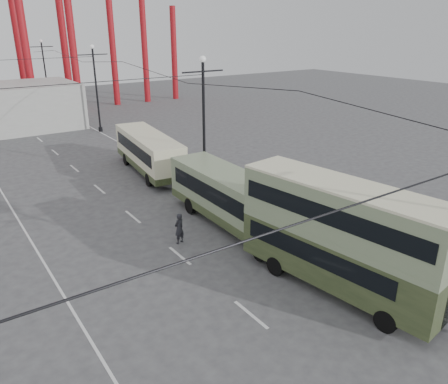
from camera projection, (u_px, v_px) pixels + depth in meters
ground at (342, 362)px, 15.53m from camera, size 160.00×160.00×0.00m
road_markings at (113, 198)px, 30.20m from camera, size 12.52×120.00×0.01m
lamp_post_mid at (204, 125)px, 30.66m from camera, size 3.20×0.44×9.32m
lamp_post_far at (96, 89)px, 47.56m from camera, size 3.20×0.44×9.32m
lamp_post_distant at (45, 72)px, 64.46m from camera, size 3.20×0.44×9.32m
double_decker_bus at (340, 233)px, 18.83m from camera, size 3.65×9.66×5.06m
single_decker_green at (236, 200)px, 25.14m from camera, size 2.82×11.30×3.18m
single_decker_cream at (149, 151)px, 34.97m from camera, size 3.73×10.28×3.13m
pedestrian at (179, 228)px, 23.72m from camera, size 0.73×0.58×1.75m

